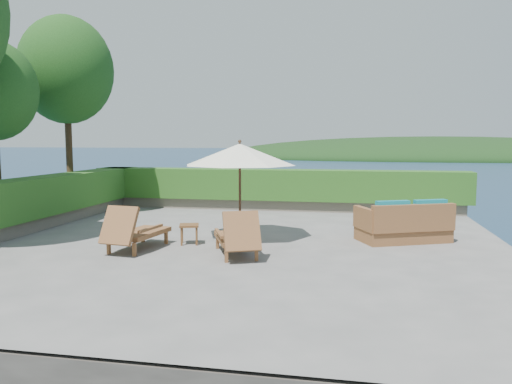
% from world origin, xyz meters
% --- Properties ---
extents(ground, '(12.00, 12.00, 0.00)m').
position_xyz_m(ground, '(0.00, 0.00, 0.00)').
color(ground, gray).
rests_on(ground, ground).
extents(foundation, '(12.00, 12.00, 3.00)m').
position_xyz_m(foundation, '(0.00, 0.00, -1.55)').
color(foundation, '#5D5449').
rests_on(foundation, ocean).
extents(ocean, '(600.00, 600.00, 0.00)m').
position_xyz_m(ocean, '(0.00, 0.00, -3.00)').
color(ocean, navy).
rests_on(ocean, ground).
extents(offshore_island, '(126.00, 57.60, 12.60)m').
position_xyz_m(offshore_island, '(25.00, 140.00, -3.00)').
color(offshore_island, black).
rests_on(offshore_island, ocean).
extents(planter_wall_far, '(12.00, 0.60, 0.36)m').
position_xyz_m(planter_wall_far, '(0.00, 5.60, 0.18)').
color(planter_wall_far, slate).
rests_on(planter_wall_far, ground).
extents(planter_wall_left, '(0.60, 12.00, 0.36)m').
position_xyz_m(planter_wall_left, '(-5.60, 0.00, 0.18)').
color(planter_wall_left, slate).
rests_on(planter_wall_left, ground).
extents(hedge_far, '(12.40, 0.90, 1.00)m').
position_xyz_m(hedge_far, '(0.00, 5.60, 0.85)').
color(hedge_far, '#1C4F16').
rests_on(hedge_far, planter_wall_far).
extents(hedge_left, '(0.90, 12.40, 1.00)m').
position_xyz_m(hedge_left, '(-5.60, 0.00, 0.85)').
color(hedge_left, '#1C4F16').
rests_on(hedge_left, planter_wall_left).
extents(tree_far, '(2.80, 2.80, 6.03)m').
position_xyz_m(tree_far, '(-6.00, 3.20, 4.40)').
color(tree_far, '#3F2D18').
rests_on(tree_far, ground).
extents(patio_umbrella, '(2.76, 2.76, 2.33)m').
position_xyz_m(patio_umbrella, '(-0.02, 0.50, 1.97)').
color(patio_umbrella, black).
rests_on(patio_umbrella, ground).
extents(lounge_left, '(0.94, 1.81, 1.00)m').
position_xyz_m(lounge_left, '(-1.96, -1.04, 0.42)').
color(lounge_left, brown).
rests_on(lounge_left, ground).
extents(lounge_right, '(1.30, 1.83, 0.98)m').
position_xyz_m(lounge_right, '(0.29, -1.14, 0.41)').
color(lounge_right, brown).
rests_on(lounge_right, ground).
extents(side_table, '(0.52, 0.52, 0.45)m').
position_xyz_m(side_table, '(-1.03, -0.20, 0.37)').
color(side_table, brown).
rests_on(side_table, ground).
extents(wicker_loveseat, '(2.26, 1.77, 0.99)m').
position_xyz_m(wicker_loveseat, '(3.73, 1.01, 0.39)').
color(wicker_loveseat, brown).
rests_on(wicker_loveseat, ground).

